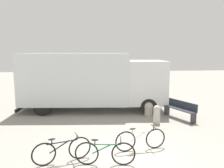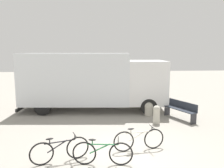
{
  "view_description": "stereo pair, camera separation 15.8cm",
  "coord_description": "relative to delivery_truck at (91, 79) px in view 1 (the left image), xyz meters",
  "views": [
    {
      "loc": [
        -1.06,
        -6.37,
        3.2
      ],
      "look_at": [
        -0.03,
        4.19,
        1.65
      ],
      "focal_mm": 35.0,
      "sensor_mm": 36.0,
      "label": 1
    },
    {
      "loc": [
        -0.9,
        -6.38,
        3.2
      ],
      "look_at": [
        -0.03,
        4.19,
        1.65
      ],
      "focal_mm": 35.0,
      "sensor_mm": 36.0,
      "label": 2
    }
  ],
  "objects": [
    {
      "name": "bicycle_far",
      "position": [
        1.57,
        -5.38,
        -1.35
      ],
      "size": [
        1.72,
        0.44,
        0.78
      ],
      "rotation": [
        0.0,
        0.0,
        0.15
      ],
      "color": "black",
      "rests_on": "ground"
    },
    {
      "name": "ground_plane",
      "position": [
        1.03,
        -5.7,
        -1.71
      ],
      "size": [
        60.0,
        60.0,
        0.0
      ],
      "primitive_type": "plane",
      "color": "gray"
    },
    {
      "name": "bicycle_near",
      "position": [
        -0.89,
        -5.95,
        -1.35
      ],
      "size": [
        1.66,
        0.65,
        0.78
      ],
      "rotation": [
        0.0,
        0.0,
        0.32
      ],
      "color": "black",
      "rests_on": "ground"
    },
    {
      "name": "park_bench",
      "position": [
        4.25,
        -2.21,
        -1.22
      ],
      "size": [
        1.09,
        1.77,
        0.86
      ],
      "rotation": [
        0.0,
        0.0,
        2.0
      ],
      "color": "#282D38",
      "rests_on": "ground"
    },
    {
      "name": "bollard_near_bench",
      "position": [
        2.91,
        -2.77,
        -1.26
      ],
      "size": [
        0.33,
        0.33,
        0.84
      ],
      "color": "#B2AD9E",
      "rests_on": "ground"
    },
    {
      "name": "delivery_truck",
      "position": [
        0.0,
        0.0,
        0.0
      ],
      "size": [
        8.0,
        3.15,
        3.14
      ],
      "rotation": [
        0.0,
        0.0,
        -0.08
      ],
      "color": "silver",
      "rests_on": "ground"
    },
    {
      "name": "bicycle_middle",
      "position": [
        0.34,
        -6.23,
        -1.35
      ],
      "size": [
        1.73,
        0.44,
        0.78
      ],
      "rotation": [
        0.0,
        0.0,
        -0.12
      ],
      "color": "black",
      "rests_on": "ground"
    },
    {
      "name": "bollard_far_bench",
      "position": [
        2.88,
        -1.45,
        -1.36
      ],
      "size": [
        0.45,
        0.45,
        0.69
      ],
      "color": "#B2AD9E",
      "rests_on": "ground"
    }
  ]
}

